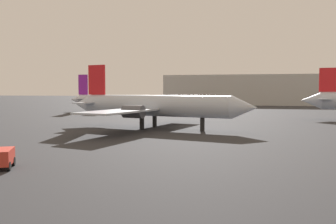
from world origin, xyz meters
The scene contains 4 objects.
airplane_on_taxiway centered at (-9.62, 40.05, 3.10)m, with size 27.50×26.36×8.91m.
airplane_far_left centered at (-28.79, 74.29, 2.92)m, with size 23.03×18.94×9.03m.
baggage_cart centered at (-12.97, 13.56, 0.76)m, with size 2.24×2.73×1.30m.
terminal_building centered at (7.26, 126.60, 5.28)m, with size 67.61×19.15×10.55m, color #B7B7B2.
Camera 1 is at (3.01, -7.07, 5.22)m, focal length 38.37 mm.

